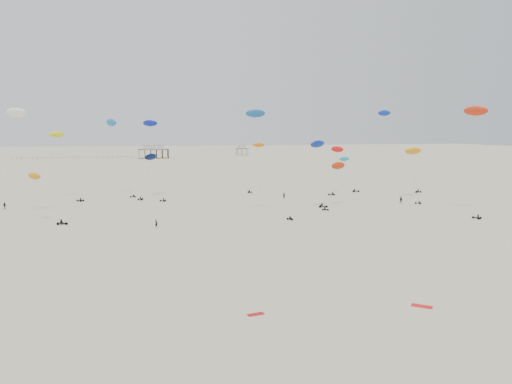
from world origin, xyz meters
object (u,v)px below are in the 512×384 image
object	(u,v)px
pavilion_main	(154,152)
rig_0	(260,127)
rig_3	(318,151)
rig_7	(336,159)
spectator_0	(156,228)
pavilion_small	(242,151)

from	to	relation	value
pavilion_main	rig_0	world-z (taller)	rig_0
rig_3	rig_7	world-z (taller)	rig_3
spectator_0	pavilion_main	bearing A→B (deg)	-43.29
rig_3	pavilion_small	bearing A→B (deg)	-136.94
pavilion_small	rig_7	xyz separation A→B (m)	(-22.57, -243.23, 6.80)
pavilion_small	rig_3	xyz separation A→B (m)	(-39.12, -271.37, 10.51)
pavilion_main	rig_3	size ratio (longest dim) A/B	1.23
rig_0	spectator_0	xyz separation A→B (m)	(-24.86, -14.39, -19.82)
pavilion_small	spectator_0	bearing A→B (deg)	-105.41
rig_7	spectator_0	world-z (taller)	rig_7
pavilion_small	rig_7	bearing A→B (deg)	-95.30
pavilion_small	rig_0	size ratio (longest dim) A/B	0.34
rig_7	spectator_0	size ratio (longest dim) A/B	8.11
pavilion_small	spectator_0	world-z (taller)	pavilion_small
rig_0	spectator_0	size ratio (longest dim) A/B	13.84
rig_3	spectator_0	world-z (taller)	rig_3
pavilion_small	spectator_0	xyz separation A→B (m)	(-79.42, -288.11, -3.49)
spectator_0	rig_0	bearing A→B (deg)	-101.14
rig_0	rig_7	size ratio (longest dim) A/B	1.71
rig_0	rig_7	bearing A→B (deg)	-150.41
pavilion_main	rig_3	bearing A→B (deg)	-82.71
pavilion_small	rig_0	bearing A→B (deg)	-101.27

